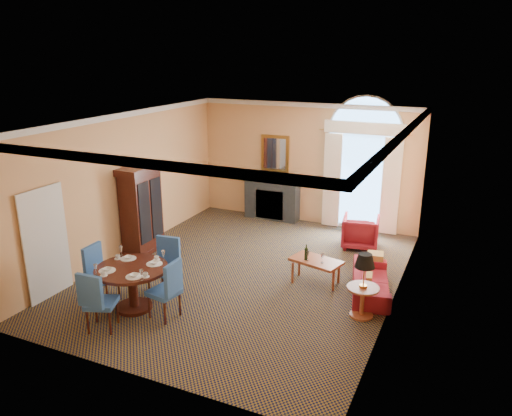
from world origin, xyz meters
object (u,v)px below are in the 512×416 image
at_px(sofa, 371,280).
at_px(coffee_table, 316,262).
at_px(side_table, 364,278).
at_px(dining_table, 132,278).
at_px(armchair, 360,232).
at_px(armoire, 141,211).

xyz_separation_m(sofa, coffee_table, (-1.10, -0.05, 0.21)).
bearing_deg(side_table, coffee_table, 141.44).
relative_size(dining_table, armchair, 1.53).
xyz_separation_m(coffee_table, side_table, (1.15, -0.92, 0.28)).
bearing_deg(armoire, coffee_table, 0.37).
bearing_deg(side_table, dining_table, -159.33).
relative_size(sofa, armchair, 2.06).
distance_m(armchair, side_table, 3.32).
xyz_separation_m(armoire, coffee_table, (4.17, 0.03, -0.51)).
bearing_deg(coffee_table, armoire, -165.29).
bearing_deg(side_table, armchair, 103.74).
xyz_separation_m(dining_table, armchair, (3.02, 4.64, -0.22)).
height_order(dining_table, armchair, dining_table).
height_order(armchair, coffee_table, coffee_table).
bearing_deg(armchair, coffee_table, 71.88).
bearing_deg(sofa, armoire, 77.24).
xyz_separation_m(armchair, side_table, (0.78, -3.20, 0.36)).
bearing_deg(armchair, dining_table, 47.96).
relative_size(armoire, side_table, 1.74).
xyz_separation_m(armoire, armchair, (4.54, 2.31, -0.59)).
height_order(armchair, side_table, side_table).
relative_size(armoire, coffee_table, 1.83).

